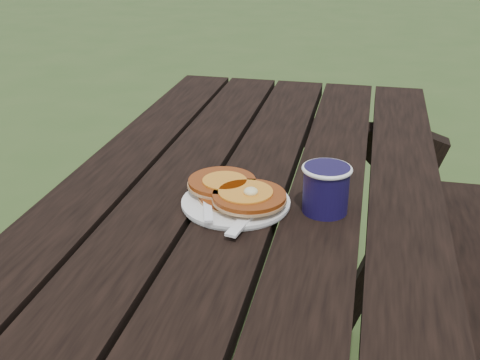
# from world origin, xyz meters

# --- Properties ---
(plate) EXTENTS (0.23, 0.23, 0.01)m
(plate) POSITION_xyz_m (-0.01, 0.01, 0.76)
(plate) COLOR white
(plate) RESTS_ON picnic_table
(pancake_stack) EXTENTS (0.19, 0.18, 0.04)m
(pancake_stack) POSITION_xyz_m (-0.01, 0.02, 0.77)
(pancake_stack) COLOR #87370F
(pancake_stack) RESTS_ON plate
(knife) EXTENTS (0.05, 0.18, 0.00)m
(knife) POSITION_xyz_m (0.03, -0.03, 0.76)
(knife) COLOR white
(knife) RESTS_ON plate
(fork) EXTENTS (0.08, 0.16, 0.01)m
(fork) POSITION_xyz_m (-0.05, -0.04, 0.77)
(fork) COLOR white
(fork) RESTS_ON plate
(coffee_cup) EXTENTS (0.09, 0.09, 0.09)m
(coffee_cup) POSITION_xyz_m (0.16, 0.03, 0.80)
(coffee_cup) COLOR #120C34
(coffee_cup) RESTS_ON picnic_table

